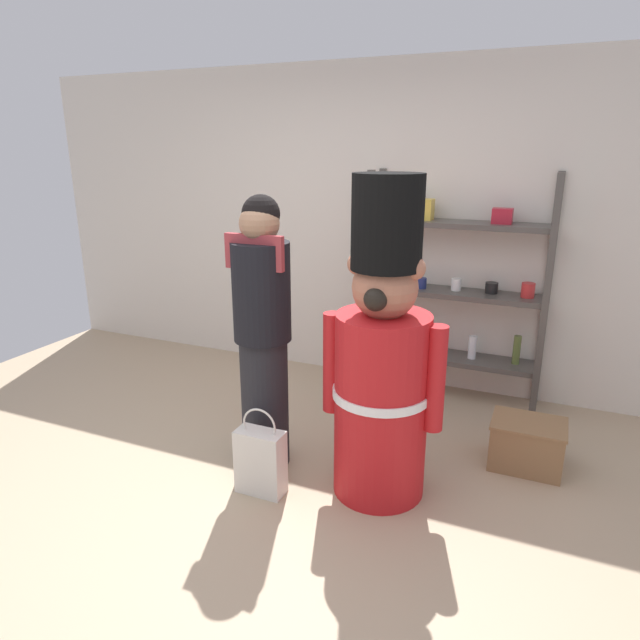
{
  "coord_description": "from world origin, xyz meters",
  "views": [
    {
      "loc": [
        1.49,
        -2.29,
        1.93
      ],
      "look_at": [
        0.3,
        0.48,
        1.0
      ],
      "focal_mm": 31.31,
      "sensor_mm": 36.0,
      "label": 1
    }
  ],
  "objects_px": {
    "merchandise_shelf": "(455,288)",
    "display_crate": "(527,444)",
    "person_shopper": "(263,330)",
    "shopping_bag": "(261,461)",
    "teddy_bear_guard": "(382,366)"
  },
  "relations": [
    {
      "from": "merchandise_shelf",
      "to": "display_crate",
      "type": "distance_m",
      "value": 1.34
    },
    {
      "from": "merchandise_shelf",
      "to": "display_crate",
      "type": "relative_size",
      "value": 3.99
    },
    {
      "from": "person_shopper",
      "to": "display_crate",
      "type": "height_order",
      "value": "person_shopper"
    },
    {
      "from": "person_shopper",
      "to": "shopping_bag",
      "type": "height_order",
      "value": "person_shopper"
    },
    {
      "from": "person_shopper",
      "to": "display_crate",
      "type": "relative_size",
      "value": 3.79
    },
    {
      "from": "shopping_bag",
      "to": "display_crate",
      "type": "height_order",
      "value": "shopping_bag"
    },
    {
      "from": "merchandise_shelf",
      "to": "person_shopper",
      "type": "distance_m",
      "value": 1.73
    },
    {
      "from": "person_shopper",
      "to": "shopping_bag",
      "type": "bearing_deg",
      "value": -66.85
    },
    {
      "from": "person_shopper",
      "to": "shopping_bag",
      "type": "xyz_separation_m",
      "value": [
        0.13,
        -0.31,
        -0.68
      ]
    },
    {
      "from": "teddy_bear_guard",
      "to": "display_crate",
      "type": "bearing_deg",
      "value": 37.83
    },
    {
      "from": "merchandise_shelf",
      "to": "teddy_bear_guard",
      "type": "xyz_separation_m",
      "value": [
        -0.12,
        -1.5,
        -0.11
      ]
    },
    {
      "from": "merchandise_shelf",
      "to": "teddy_bear_guard",
      "type": "bearing_deg",
      "value": -94.61
    },
    {
      "from": "shopping_bag",
      "to": "display_crate",
      "type": "distance_m",
      "value": 1.67
    },
    {
      "from": "person_shopper",
      "to": "shopping_bag",
      "type": "relative_size",
      "value": 3.15
    },
    {
      "from": "merchandise_shelf",
      "to": "shopping_bag",
      "type": "bearing_deg",
      "value": -112.45
    }
  ]
}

